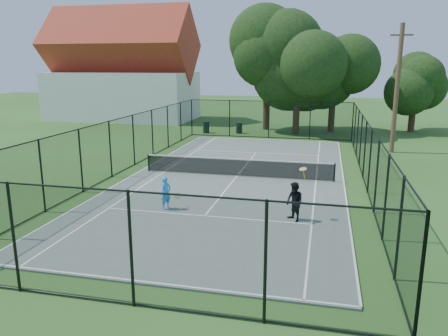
% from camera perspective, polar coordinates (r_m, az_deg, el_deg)
% --- Properties ---
extents(ground, '(120.00, 120.00, 0.00)m').
position_cam_1_polar(ground, '(23.17, 1.72, -1.21)').
color(ground, '#2E4F1B').
extents(tennis_court, '(11.00, 24.00, 0.06)m').
position_cam_1_polar(tennis_court, '(23.16, 1.72, -1.14)').
color(tennis_court, '#56655B').
rests_on(tennis_court, ground).
extents(tennis_net, '(10.08, 0.08, 0.95)m').
position_cam_1_polar(tennis_net, '(23.03, 1.73, 0.18)').
color(tennis_net, black).
rests_on(tennis_net, tennis_court).
extents(fence, '(13.10, 26.10, 3.00)m').
position_cam_1_polar(fence, '(22.83, 1.74, 2.43)').
color(fence, black).
rests_on(fence, ground).
extents(tree_near_left, '(7.49, 7.49, 9.77)m').
position_cam_1_polar(tree_near_left, '(40.11, 5.67, 13.59)').
color(tree_near_left, '#332114').
rests_on(tree_near_left, ground).
extents(tree_near_mid, '(7.11, 7.11, 9.30)m').
position_cam_1_polar(tree_near_mid, '(37.81, 9.65, 13.06)').
color(tree_near_mid, '#332114').
rests_on(tree_near_mid, ground).
extents(tree_near_right, '(5.64, 5.64, 7.79)m').
position_cam_1_polar(tree_near_right, '(39.84, 14.16, 11.72)').
color(tree_near_right, '#332114').
rests_on(tree_near_right, ground).
extents(tree_far_right, '(4.88, 4.88, 6.46)m').
position_cam_1_polar(tree_far_right, '(42.02, 23.68, 9.79)').
color(tree_far_right, '#332114').
rests_on(tree_far_right, ground).
extents(building, '(15.30, 8.15, 11.87)m').
position_cam_1_polar(building, '(48.91, -13.18, 12.00)').
color(building, silver).
rests_on(building, ground).
extents(trash_bin_left, '(0.58, 0.58, 1.01)m').
position_cam_1_polar(trash_bin_left, '(38.13, -2.36, 5.36)').
color(trash_bin_left, black).
rests_on(trash_bin_left, ground).
extents(trash_bin_right, '(0.58, 0.58, 0.92)m').
position_cam_1_polar(trash_bin_right, '(37.95, 1.99, 5.25)').
color(trash_bin_right, black).
rests_on(trash_bin_right, ground).
extents(utility_pole, '(1.40, 0.30, 8.42)m').
position_cam_1_polar(utility_pole, '(31.35, 21.66, 9.61)').
color(utility_pole, '#4C3823').
rests_on(utility_pole, ground).
extents(player_blue, '(0.84, 0.59, 1.36)m').
position_cam_1_polar(player_blue, '(17.94, -7.57, -3.25)').
color(player_blue, '#1B8BE9').
rests_on(player_blue, tennis_court).
extents(player_black, '(0.90, 0.95, 2.55)m').
position_cam_1_polar(player_black, '(16.64, 9.19, -4.37)').
color(player_black, black).
rests_on(player_black, tennis_court).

